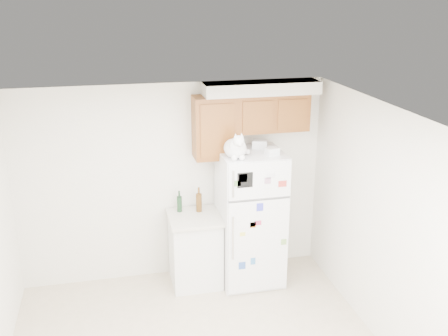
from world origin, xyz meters
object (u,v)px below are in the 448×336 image
object	(u,v)px
cat	(236,148)
bottle_amber	(199,199)
refrigerator	(250,218)
storage_box_back	(260,144)
base_counter	(195,249)
storage_box_front	(272,151)
bottle_green	(179,201)

from	to	relation	value
cat	bottle_amber	world-z (taller)	cat
refrigerator	storage_box_back	bearing A→B (deg)	46.81
base_counter	cat	distance (m)	1.45
base_counter	cat	bearing A→B (deg)	-27.13
base_counter	storage_box_front	world-z (taller)	storage_box_front
bottle_green	cat	bearing A→B (deg)	-32.92
refrigerator	bottle_amber	size ratio (longest dim) A/B	5.40
cat	storage_box_front	world-z (taller)	cat
storage_box_front	bottle_amber	xyz separation A→B (m)	(-0.82, 0.34, -0.67)
bottle_green	refrigerator	bearing A→B (deg)	-15.68
bottle_green	base_counter	bearing A→B (deg)	-46.01
storage_box_front	bottle_amber	size ratio (longest dim) A/B	0.48
bottle_amber	bottle_green	bearing A→B (deg)	168.24
storage_box_back	cat	bearing A→B (deg)	-121.28
refrigerator	base_counter	world-z (taller)	refrigerator
storage_box_back	bottle_green	bearing A→B (deg)	-165.92
storage_box_front	bottle_amber	bearing A→B (deg)	142.50
cat	storage_box_back	distance (m)	0.50
storage_box_front	base_counter	bearing A→B (deg)	151.00
storage_box_front	bottle_green	size ratio (longest dim) A/B	0.55
storage_box_back	storage_box_front	world-z (taller)	storage_box_back
base_counter	storage_box_back	world-z (taller)	storage_box_back
refrigerator	storage_box_front	size ratio (longest dim) A/B	11.33
refrigerator	storage_box_back	distance (m)	0.92
storage_box_front	bottle_green	distance (m)	1.32
storage_box_back	storage_box_front	distance (m)	0.31
cat	storage_box_front	distance (m)	0.44
bottle_amber	storage_box_back	bearing A→B (deg)	-2.60
cat	storage_box_back	world-z (taller)	cat
bottle_amber	cat	bearing A→B (deg)	-42.63
cat	storage_box_front	size ratio (longest dim) A/B	3.11
refrigerator	bottle_green	world-z (taller)	refrigerator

